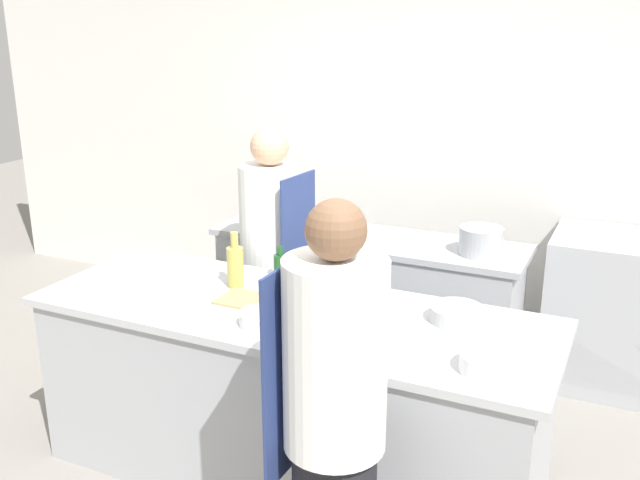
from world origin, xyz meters
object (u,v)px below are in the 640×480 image
(chef_at_stove, at_px, (272,264))
(bowl_mixing_large, at_px, (263,318))
(chef_at_prep_near, at_px, (334,428))
(bowl_ceramic_blue, at_px, (456,314))
(bowl_prep_small, at_px, (491,363))
(oven_range, at_px, (628,314))
(bottle_olive_oil, at_px, (343,303))
(cup, at_px, (389,351))
(bottle_vinegar, at_px, (280,266))
(stockpot, at_px, (481,241))
(bottle_wine, at_px, (235,265))

(chef_at_stove, bearing_deg, bowl_mixing_large, 32.09)
(chef_at_prep_near, relative_size, bowl_ceramic_blue, 6.87)
(bowl_prep_small, bearing_deg, bowl_mixing_large, 179.66)
(oven_range, relative_size, bottle_olive_oil, 3.89)
(bowl_ceramic_blue, xyz_separation_m, cup, (-0.14, -0.52, 0.01))
(bottle_vinegar, relative_size, bowl_prep_small, 0.73)
(chef_at_prep_near, xyz_separation_m, chef_at_stove, (-1.10, 1.54, -0.02))
(bowl_prep_small, xyz_separation_m, cup, (-0.40, -0.09, 0.01))
(bowl_ceramic_blue, bearing_deg, oven_range, 64.86)
(bottle_olive_oil, bearing_deg, stockpot, 74.62)
(chef_at_stove, xyz_separation_m, bowl_prep_small, (1.55, -1.00, 0.13))
(bottle_wine, distance_m, bowl_ceramic_blue, 1.17)
(bowl_ceramic_blue, bearing_deg, bottle_vinegar, 171.27)
(bottle_wine, distance_m, stockpot, 1.50)
(chef_at_prep_near, xyz_separation_m, bowl_ceramic_blue, (0.19, 0.97, 0.11))
(chef_at_prep_near, bearing_deg, bottle_vinegar, 37.61)
(chef_at_stove, relative_size, stockpot, 6.46)
(oven_range, distance_m, bottle_vinegar, 2.28)
(bottle_olive_oil, distance_m, stockpot, 1.31)
(bottle_vinegar, distance_m, stockpot, 1.24)
(bowl_ceramic_blue, height_order, stockpot, stockpot)
(bottle_olive_oil, distance_m, bottle_wine, 0.72)
(chef_at_prep_near, bearing_deg, bowl_ceramic_blue, -9.88)
(chef_at_stove, height_order, bowl_prep_small, chef_at_stove)
(cup, bearing_deg, stockpot, 89.17)
(bowl_mixing_large, relative_size, cup, 2.18)
(bottle_vinegar, relative_size, bowl_ceramic_blue, 0.73)
(chef_at_prep_near, relative_size, stockpot, 6.63)
(bowl_mixing_large, xyz_separation_m, bowl_prep_small, (1.05, -0.01, 0.01))
(bowl_mixing_large, height_order, bowl_prep_small, bowl_prep_small)
(oven_range, distance_m, bowl_mixing_large, 2.53)
(oven_range, xyz_separation_m, chef_at_stove, (-2.02, -0.97, 0.34))
(bowl_mixing_large, bearing_deg, chef_at_stove, 116.58)
(chef_at_stove, bearing_deg, oven_range, 121.06)
(chef_at_stove, relative_size, bowl_ceramic_blue, 6.70)
(bottle_olive_oil, relative_size, bowl_mixing_large, 1.17)
(bowl_ceramic_blue, relative_size, stockpot, 0.96)
(chef_at_stove, distance_m, cup, 1.60)
(oven_range, bearing_deg, bowl_ceramic_blue, -115.14)
(bottle_wine, bearing_deg, oven_range, 40.23)
(bottle_vinegar, xyz_separation_m, bowl_mixing_large, (0.22, -0.58, -0.04))
(bottle_vinegar, height_order, bowl_ceramic_blue, bottle_vinegar)
(oven_range, height_order, bowl_ceramic_blue, bowl_ceramic_blue)
(bottle_wine, height_order, bowl_mixing_large, bottle_wine)
(bottle_vinegar, xyz_separation_m, bottle_wine, (-0.15, -0.21, 0.05))
(bowl_prep_small, bearing_deg, chef_at_stove, 147.06)
(chef_at_prep_near, relative_size, bowl_prep_small, 6.84)
(bottle_wine, relative_size, bowl_prep_small, 1.19)
(bowl_mixing_large, bearing_deg, stockpot, 64.88)
(bottle_olive_oil, xyz_separation_m, stockpot, (0.35, 1.27, -0.02))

